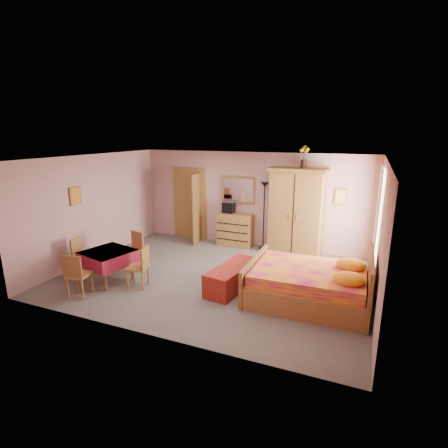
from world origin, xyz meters
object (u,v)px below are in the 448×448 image
at_px(wall_mirror, 238,190).
at_px(bed, 309,275).
at_px(floor_lamp, 264,216).
at_px(sunflower_vase, 304,157).
at_px(bench, 233,277).
at_px(chair_east, 137,267).
at_px(chair_south, 79,274).
at_px(stereo, 229,208).
at_px(wardrobe, 296,212).
at_px(dining_table, 109,266).
at_px(chair_west, 84,257).
at_px(chest_of_drawers, 235,230).
at_px(chair_north, 132,251).

height_order(wall_mirror, bed, wall_mirror).
xyz_separation_m(floor_lamp, sunflower_vase, (0.98, 0.03, 1.60)).
bearing_deg(bench, chair_east, -159.61).
bearing_deg(wall_mirror, bench, -74.68).
height_order(floor_lamp, chair_east, floor_lamp).
relative_size(bench, chair_south, 1.65).
distance_m(stereo, wardrobe, 1.92).
relative_size(wall_mirror, stereo, 3.02).
relative_size(dining_table, chair_south, 1.06).
bearing_deg(wall_mirror, wardrobe, -12.07).
bearing_deg(chair_west, sunflower_vase, 116.00).
relative_size(wardrobe, dining_table, 2.42).
height_order(wall_mirror, chair_west, wall_mirror).
distance_m(stereo, chair_west, 4.00).
xyz_separation_m(chest_of_drawers, chair_north, (-1.58, -2.60, -0.02)).
bearing_deg(chair_north, chest_of_drawers, -106.57).
distance_m(chest_of_drawers, chair_north, 3.04).
bearing_deg(wall_mirror, stereo, -146.19).
relative_size(chest_of_drawers, wall_mirror, 0.99).
height_order(chair_north, chair_west, chair_north).
height_order(bed, bench, bed).
distance_m(sunflower_vase, chair_north, 4.76).
bearing_deg(stereo, wall_mirror, 36.86).
bearing_deg(chair_north, wardrobe, -127.47).
bearing_deg(chair_east, sunflower_vase, -51.99).
height_order(wardrobe, bench, wardrobe).
bearing_deg(floor_lamp, wall_mirror, 165.75).
height_order(wardrobe, dining_table, wardrobe).
bearing_deg(wardrobe, bed, -69.74).
height_order(wardrobe, sunflower_vase, sunflower_vase).
distance_m(wall_mirror, wardrobe, 1.77).
bearing_deg(wall_mirror, dining_table, -117.50).
relative_size(stereo, chair_south, 0.37).
distance_m(chest_of_drawers, bench, 2.83).
xyz_separation_m(floor_lamp, wardrobe, (0.88, -0.06, 0.21)).
distance_m(stereo, chair_north, 3.04).
height_order(chair_south, chair_east, chair_south).
bearing_deg(stereo, chair_west, -122.50).
bearing_deg(dining_table, chair_east, 0.84).
relative_size(wardrobe, chair_south, 2.57).
xyz_separation_m(chair_west, chair_east, (1.46, -0.05, 0.01)).
relative_size(bed, chair_south, 2.54).
distance_m(floor_lamp, sunflower_vase, 1.88).
height_order(chair_north, chair_east, chair_north).
relative_size(sunflower_vase, chair_north, 0.62).
height_order(wall_mirror, dining_table, wall_mirror).
bearing_deg(chest_of_drawers, stereo, 170.41).
distance_m(wall_mirror, chair_south, 4.76).
height_order(dining_table, chair_north, chair_north).
distance_m(chair_west, chair_east, 1.46).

